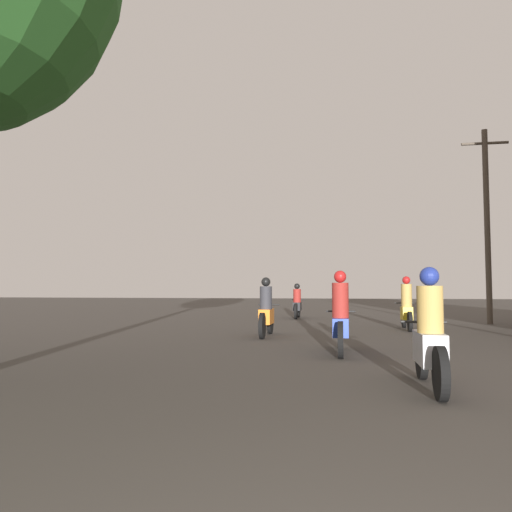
{
  "coord_description": "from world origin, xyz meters",
  "views": [
    {
      "loc": [
        -0.38,
        -1.16,
        1.27
      ],
      "look_at": [
        -3.47,
        16.57,
        2.43
      ],
      "focal_mm": 35.0,
      "sensor_mm": 36.0,
      "label": 1
    }
  ],
  "objects_px": {
    "motorcycle_blue": "(341,321)",
    "motorcycle_yellow": "(407,308)",
    "motorcycle_silver": "(430,340)",
    "utility_pole_far": "(487,221)",
    "motorcycle_orange": "(266,313)",
    "motorcycle_black": "(297,304)"
  },
  "relations": [
    {
      "from": "motorcycle_blue",
      "to": "motorcycle_yellow",
      "type": "relative_size",
      "value": 1.04
    },
    {
      "from": "motorcycle_blue",
      "to": "motorcycle_yellow",
      "type": "xyz_separation_m",
      "value": [
        1.97,
        5.97,
        0.02
      ]
    },
    {
      "from": "motorcycle_blue",
      "to": "motorcycle_silver",
      "type": "bearing_deg",
      "value": -74.16
    },
    {
      "from": "motorcycle_yellow",
      "to": "utility_pole_far",
      "type": "bearing_deg",
      "value": 52.11
    },
    {
      "from": "motorcycle_yellow",
      "to": "motorcycle_orange",
      "type": "bearing_deg",
      "value": -134.7
    },
    {
      "from": "motorcycle_silver",
      "to": "motorcycle_orange",
      "type": "height_order",
      "value": "motorcycle_orange"
    },
    {
      "from": "utility_pole_far",
      "to": "motorcycle_orange",
      "type": "bearing_deg",
      "value": -140.84
    },
    {
      "from": "motorcycle_yellow",
      "to": "motorcycle_black",
      "type": "xyz_separation_m",
      "value": [
        -3.83,
        5.18,
        -0.07
      ]
    },
    {
      "from": "motorcycle_blue",
      "to": "motorcycle_black",
      "type": "distance_m",
      "value": 11.31
    },
    {
      "from": "motorcycle_orange",
      "to": "motorcycle_yellow",
      "type": "distance_m",
      "value": 4.85
    },
    {
      "from": "motorcycle_silver",
      "to": "motorcycle_black",
      "type": "height_order",
      "value": "motorcycle_silver"
    },
    {
      "from": "motorcycle_blue",
      "to": "motorcycle_orange",
      "type": "distance_m",
      "value": 3.69
    },
    {
      "from": "motorcycle_silver",
      "to": "motorcycle_black",
      "type": "bearing_deg",
      "value": 99.49
    },
    {
      "from": "motorcycle_silver",
      "to": "motorcycle_black",
      "type": "distance_m",
      "value": 14.77
    },
    {
      "from": "motorcycle_orange",
      "to": "motorcycle_yellow",
      "type": "xyz_separation_m",
      "value": [
        3.92,
        2.84,
        0.03
      ]
    },
    {
      "from": "motorcycle_orange",
      "to": "motorcycle_black",
      "type": "distance_m",
      "value": 8.03
    },
    {
      "from": "motorcycle_orange",
      "to": "motorcycle_black",
      "type": "xyz_separation_m",
      "value": [
        0.1,
        8.03,
        -0.03
      ]
    },
    {
      "from": "motorcycle_blue",
      "to": "motorcycle_orange",
      "type": "bearing_deg",
      "value": 118.95
    },
    {
      "from": "motorcycle_orange",
      "to": "motorcycle_black",
      "type": "relative_size",
      "value": 1.05
    },
    {
      "from": "motorcycle_blue",
      "to": "utility_pole_far",
      "type": "distance_m",
      "value": 10.75
    },
    {
      "from": "motorcycle_blue",
      "to": "motorcycle_orange",
      "type": "height_order",
      "value": "motorcycle_blue"
    },
    {
      "from": "motorcycle_orange",
      "to": "utility_pole_far",
      "type": "bearing_deg",
      "value": 47.27
    }
  ]
}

